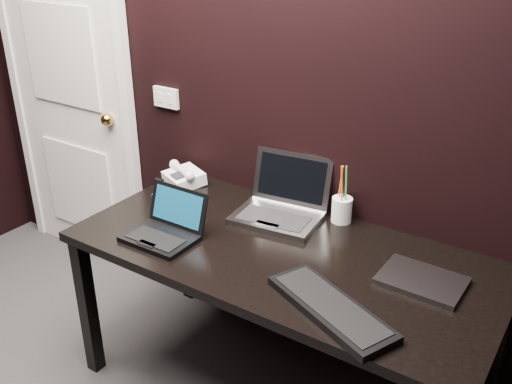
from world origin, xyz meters
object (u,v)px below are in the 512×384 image
Objects in this scene: mobile_phone at (159,190)px; desk at (282,266)px; ext_keyboard at (331,308)px; door at (69,91)px; closed_laptop at (422,281)px; silver_laptop at (281,207)px; desk_phone at (184,176)px; pen_cup at (342,209)px; netbook at (165,229)px.

desk is at bearing -6.98° from mobile_phone.
mobile_phone is at bearing 162.36° from ext_keyboard.
closed_laptop is (2.19, -0.30, -0.29)m from door.
silver_laptop reaches higher than desk_phone.
pen_cup is (1.74, -0.03, -0.24)m from door.
netbook is 0.72× the size of silver_laptop.
door is at bearing 162.72° from mobile_phone.
desk_phone is (-0.58, 0.03, -0.01)m from silver_laptop.
desk is 5.70× the size of closed_laptop.
desk_phone is at bearing 90.38° from mobile_phone.
desk is at bearing -104.71° from pen_cup.
pen_cup is (0.82, 0.26, 0.03)m from mobile_phone.
mobile_phone is 0.35× the size of pen_cup.
closed_laptop is at bearing -0.43° from mobile_phone.
pen_cup is at bearing 23.76° from silver_laptop.
mobile_phone is 0.86m from pen_cup.
desk is at bearing 21.85° from netbook.
mobile_phone is (-0.58, -0.15, -0.01)m from silver_laptop.
door is at bearing 162.53° from ext_keyboard.
netbook is 0.53m from desk_phone.
desk is 0.74m from mobile_phone.
netbook is at bearing -44.10° from mobile_phone.
silver_laptop is at bearing 14.46° from mobile_phone.
silver_laptop is at bearing 122.38° from desk.
pen_cup reaches higher than closed_laptop.
closed_laptop is (0.54, 0.08, 0.09)m from desk.
pen_cup is at bearing -1.00° from door.
desk is 0.43m from ext_keyboard.
silver_laptop is 0.60m from mobile_phone.
netbook reaches higher than closed_laptop.
closed_laptop is at bearing -8.50° from desk_phone.
ext_keyboard is 1.19m from desk_phone.
desk_phone is at bearing 154.10° from ext_keyboard.
closed_laptop is at bearing 8.43° from desk.
desk_phone is 0.89× the size of pen_cup.
ext_keyboard is at bearing -36.37° from desk.
silver_laptop is 0.58m from desk_phone.
desk is 6.55× the size of pen_cup.
desk_phone reaches higher than mobile_phone.
closed_laptop is 1.27m from mobile_phone.
netbook is 0.76m from pen_cup.
netbook is 0.80m from ext_keyboard.
desk is 4.24× the size of silver_laptop.
silver_laptop is at bearing -5.22° from door.
door is 7.17× the size of closed_laptop.
silver_laptop reaches higher than closed_laptop.
mobile_phone reaches higher than desk.
silver_laptop is 1.55× the size of pen_cup.
silver_laptop is 1.74× the size of desk_phone.
netbook reaches higher than desk.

